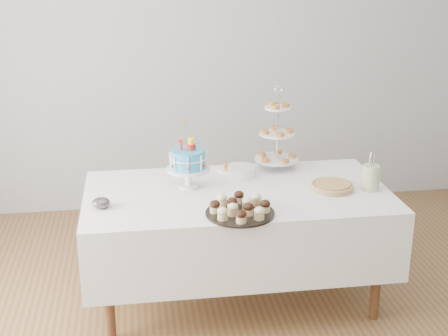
{
  "coord_description": "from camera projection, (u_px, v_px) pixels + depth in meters",
  "views": [
    {
      "loc": [
        -0.62,
        -3.32,
        2.2
      ],
      "look_at": [
        -0.08,
        0.3,
        0.93
      ],
      "focal_mm": 50.0,
      "sensor_mm": 36.0,
      "label": 1
    }
  ],
  "objects": [
    {
      "name": "jam_bowl_b",
      "position": [
        101.0,
        203.0,
        3.67
      ],
      "size": [
        0.11,
        0.11,
        0.06
      ],
      "color": "silver",
      "rests_on": "table"
    },
    {
      "name": "table",
      "position": [
        237.0,
        224.0,
        4.02
      ],
      "size": [
        1.92,
        1.02,
        0.77
      ],
      "color": "white",
      "rests_on": "floor"
    },
    {
      "name": "tiered_stand",
      "position": [
        277.0,
        134.0,
        4.28
      ],
      "size": [
        0.3,
        0.3,
        0.58
      ],
      "color": "silver",
      "rests_on": "table"
    },
    {
      "name": "jam_bowl_a",
      "position": [
        101.0,
        203.0,
        3.68
      ],
      "size": [
        0.1,
        0.1,
        0.06
      ],
      "color": "silver",
      "rests_on": "table"
    },
    {
      "name": "birthday_cake",
      "position": [
        188.0,
        170.0,
        3.97
      ],
      "size": [
        0.28,
        0.28,
        0.43
      ],
      "rotation": [
        0.0,
        0.0,
        -0.11
      ],
      "color": "white",
      "rests_on": "table"
    },
    {
      "name": "cupcake_tray",
      "position": [
        240.0,
        207.0,
        3.58
      ],
      "size": [
        0.4,
        0.4,
        0.09
      ],
      "color": "black",
      "rests_on": "table"
    },
    {
      "name": "pastry_plate",
      "position": [
        234.0,
        168.0,
        4.32
      ],
      "size": [
        0.22,
        0.22,
        0.03
      ],
      "color": "white",
      "rests_on": "table"
    },
    {
      "name": "pie",
      "position": [
        332.0,
        186.0,
        3.95
      ],
      "size": [
        0.27,
        0.27,
        0.04
      ],
      "color": "tan",
      "rests_on": "table"
    },
    {
      "name": "walls",
      "position": [
        247.0,
        113.0,
        3.47
      ],
      "size": [
        5.04,
        4.04,
        2.7
      ],
      "color": "#ABADB0",
      "rests_on": "floor"
    },
    {
      "name": "utensil_pitcher",
      "position": [
        371.0,
        177.0,
        3.94
      ],
      "size": [
        0.11,
        0.11,
        0.25
      ],
      "rotation": [
        0.0,
        0.0,
        -0.28
      ],
      "color": "beige",
      "rests_on": "table"
    },
    {
      "name": "floor",
      "position": [
        244.0,
        322.0,
        3.92
      ],
      "size": [
        5.0,
        5.0,
        0.0
      ],
      "primitive_type": "plane",
      "color": "brown",
      "rests_on": "ground"
    },
    {
      "name": "plate_stack",
      "position": [
        242.0,
        171.0,
        4.18
      ],
      "size": [
        0.19,
        0.19,
        0.07
      ],
      "color": "white",
      "rests_on": "table"
    }
  ]
}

